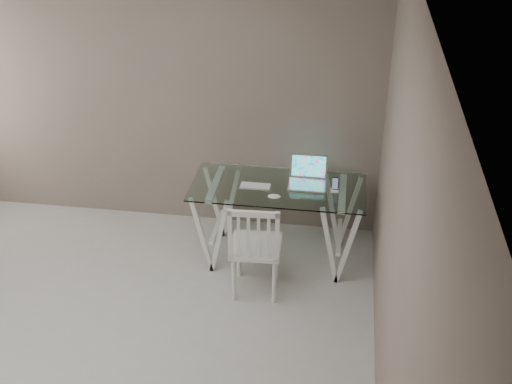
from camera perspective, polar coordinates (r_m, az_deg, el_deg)
room at (r=3.95m, az=-18.13°, el=2.18°), size 4.50×4.52×2.71m
desk at (r=5.70m, az=1.94°, el=-2.67°), size 1.50×0.70×0.75m
chair at (r=5.20m, az=-0.09°, el=-4.79°), size 0.43×0.43×0.90m
laptop at (r=5.57m, az=4.62°, el=1.34°), size 0.33×0.28×0.23m
keyboard at (r=5.51m, az=-0.06°, el=0.54°), size 0.28×0.12×0.01m
mouse at (r=5.33m, az=1.63°, el=-0.39°), size 0.11×0.07×0.04m
phone_dock at (r=5.47m, az=7.02°, el=0.41°), size 0.07×0.07×0.12m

